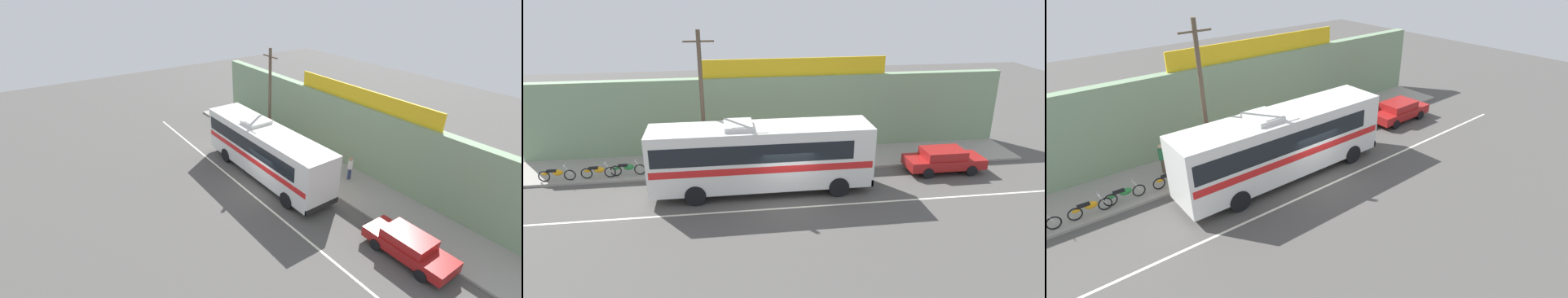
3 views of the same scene
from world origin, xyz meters
TOP-DOWN VIEW (x-y plane):
  - ground_plane at (0.00, 0.00)m, footprint 70.00×70.00m
  - sidewalk_slab at (0.00, 5.20)m, footprint 30.00×3.60m
  - storefront_facade at (0.00, 7.35)m, footprint 30.00×0.70m
  - storefront_billboard at (1.43, 7.35)m, footprint 11.61×0.12m
  - road_center_stripe at (0.00, -0.80)m, footprint 30.00×0.14m
  - intercity_bus at (-1.31, 1.34)m, footprint 11.28×2.67m
  - parked_car at (9.35, 2.42)m, footprint 4.43×1.86m
  - utility_pole at (-4.14, 3.78)m, footprint 1.60×0.22m
  - motorcycle_blue at (-8.50, 4.04)m, footprint 1.92×0.56m
  - motorcycle_black at (-10.04, 3.88)m, footprint 1.86×0.56m
  - motorcycle_red at (-6.22, 4.03)m, footprint 1.92×0.56m
  - motorcycle_orange at (-12.18, 3.78)m, footprint 1.94×0.56m
  - pedestrian_far_right at (-6.05, 5.44)m, footprint 0.30×0.48m
  - pedestrian_near_shop at (2.61, 5.56)m, footprint 0.30×0.48m

SIDE VIEW (x-z plane):
  - ground_plane at x=0.00m, z-range 0.00..0.00m
  - road_center_stripe at x=0.00m, z-range 0.00..0.01m
  - sidewalk_slab at x=0.00m, z-range 0.00..0.14m
  - motorcycle_blue at x=-8.50m, z-range 0.09..1.04m
  - motorcycle_black at x=-10.04m, z-range 0.09..1.04m
  - motorcycle_red at x=-6.22m, z-range 0.09..1.04m
  - motorcycle_orange at x=-12.18m, z-range 0.09..1.04m
  - parked_car at x=9.35m, z-range 0.05..1.42m
  - pedestrian_far_right at x=-6.05m, z-range 0.27..1.92m
  - pedestrian_near_shop at x=2.61m, z-range 0.27..1.93m
  - intercity_bus at x=-1.31m, z-range 0.17..3.96m
  - storefront_facade at x=0.00m, z-range 0.00..4.80m
  - utility_pole at x=-4.14m, z-range 0.27..8.21m
  - storefront_billboard at x=1.43m, z-range 4.80..5.90m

